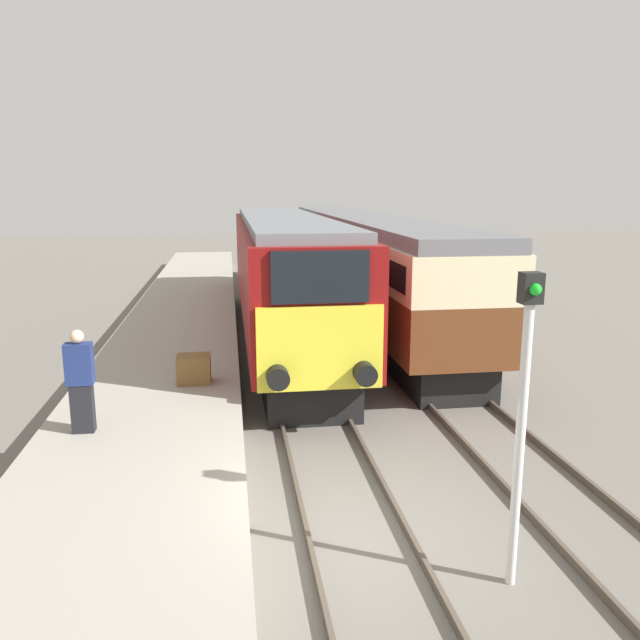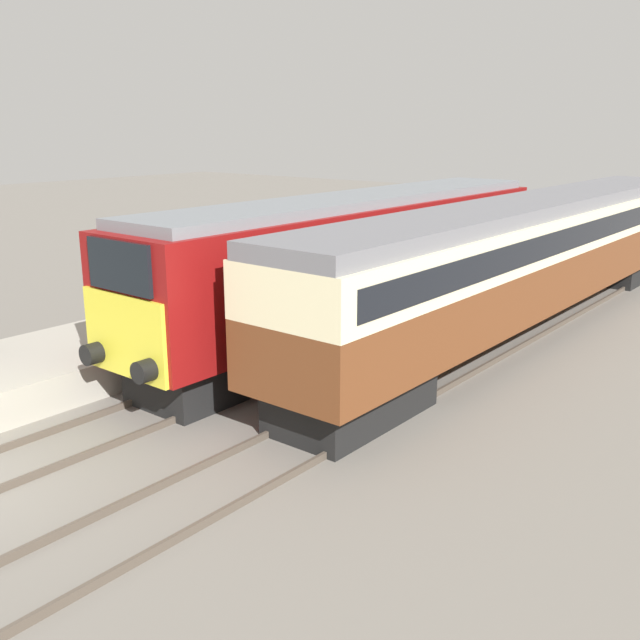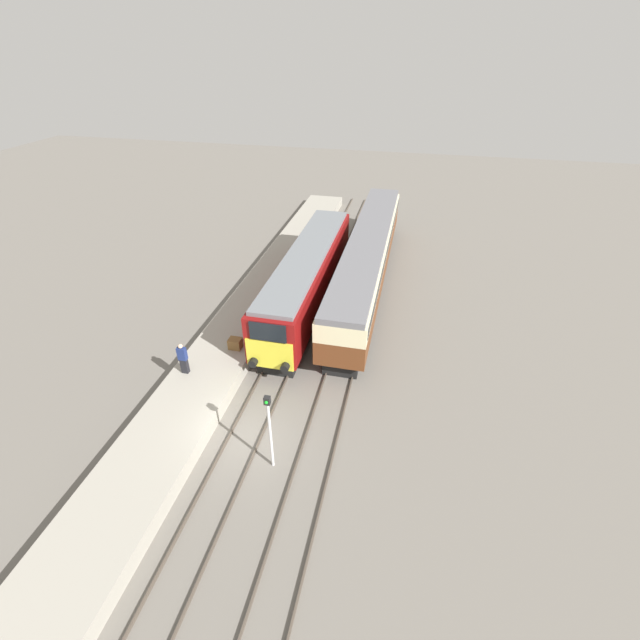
{
  "view_description": "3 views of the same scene",
  "coord_description": "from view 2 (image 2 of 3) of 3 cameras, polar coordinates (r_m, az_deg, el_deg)",
  "views": [
    {
      "loc": [
        -1.7,
        -7.75,
        4.91
      ],
      "look_at": [
        0.0,
        3.88,
        2.4
      ],
      "focal_mm": 35.0,
      "sensor_mm": 36.0,
      "label": 1
    },
    {
      "loc": [
        11.49,
        -4.2,
        5.86
      ],
      "look_at": [
        1.7,
        7.88,
        1.6
      ],
      "focal_mm": 40.0,
      "sensor_mm": 36.0,
      "label": 2
    },
    {
      "loc": [
        6.27,
        -12.2,
        15.26
      ],
      "look_at": [
        1.7,
        7.88,
        1.6
      ],
      "focal_mm": 24.0,
      "sensor_mm": 36.0,
      "label": 3
    }
  ],
  "objects": [
    {
      "name": "rails_near_track",
      "position": [
        15.82,
        -11.5,
        -6.48
      ],
      "size": [
        1.51,
        60.0,
        0.14
      ],
      "color": "#4C4238",
      "rests_on": "ground_plane"
    },
    {
      "name": "passenger_carriage",
      "position": [
        21.7,
        16.68,
        5.41
      ],
      "size": [
        2.75,
        21.98,
        3.85
      ],
      "color": "black",
      "rests_on": "ground_plane"
    },
    {
      "name": "locomotive",
      "position": [
        19.98,
        3.21,
        4.96
      ],
      "size": [
        2.7,
        16.24,
        4.03
      ],
      "color": "black",
      "rests_on": "ground_plane"
    },
    {
      "name": "platform_left",
      "position": [
        19.93,
        -11.02,
        -0.85
      ],
      "size": [
        3.5,
        50.0,
        0.81
      ],
      "color": "#9E998C",
      "rests_on": "ground_plane"
    },
    {
      "name": "rails_far_track",
      "position": [
        13.55,
        -2.1,
        -9.98
      ],
      "size": [
        1.5,
        60.0,
        0.14
      ],
      "color": "#4C4238",
      "rests_on": "ground_plane"
    },
    {
      "name": "luggage_crate",
      "position": [
        17.55,
        -16.29,
        -1.0
      ],
      "size": [
        0.7,
        0.56,
        0.6
      ],
      "color": "brown",
      "rests_on": "platform_left"
    }
  ]
}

